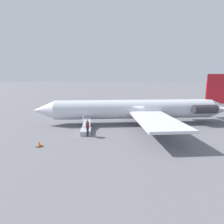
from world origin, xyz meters
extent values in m
plane|color=slate|center=(0.00, 0.00, 0.00)|extent=(600.00, 600.00, 0.00)
cylinder|color=silver|center=(0.00, 0.00, 1.93)|extent=(20.42, 9.47, 2.49)
cone|color=silver|center=(11.07, 4.03, 1.93)|extent=(3.41, 3.23, 2.44)
cone|color=silver|center=(-11.31, -4.12, 1.93)|extent=(3.88, 3.40, 2.44)
cube|color=red|center=(-10.70, -3.90, 4.55)|extent=(3.35, 1.38, 3.99)
cube|color=silver|center=(-11.03, -4.02, 2.18)|extent=(3.79, 7.07, 0.12)
cube|color=silver|center=(-2.90, 4.92, 1.74)|extent=(6.74, 9.58, 0.25)
cube|color=silver|center=(0.95, -5.64, 1.74)|extent=(6.74, 9.58, 0.25)
cylinder|color=#2D2D33|center=(-8.70, -1.31, 2.12)|extent=(3.19, 2.08, 1.12)
cylinder|color=#2D2D33|center=(-7.50, -4.60, 2.12)|extent=(3.19, 2.08, 1.12)
cylinder|color=black|center=(6.36, 2.32, 0.31)|extent=(0.63, 0.36, 0.62)
cylinder|color=#2D2D33|center=(6.36, 2.32, 0.71)|extent=(0.11, 0.11, 0.19)
cylinder|color=black|center=(-2.34, 0.34, 0.31)|extent=(0.63, 0.36, 0.62)
cylinder|color=#2D2D33|center=(-2.34, 0.34, 0.71)|extent=(0.11, 0.11, 0.19)
cylinder|color=black|center=(-1.57, -1.77, 0.31)|extent=(0.63, 0.36, 0.62)
cylinder|color=#2D2D33|center=(-1.57, -1.77, 0.71)|extent=(0.11, 0.11, 0.19)
cube|color=#B2B2B7|center=(4.43, 6.08, 0.25)|extent=(1.65, 2.07, 0.50)
cube|color=#B2B2B7|center=(5.12, 4.20, 0.81)|extent=(1.61, 2.41, 0.74)
cube|color=#B2B2B7|center=(5.54, 4.36, 1.31)|extent=(0.81, 2.10, 0.68)
cube|color=#23232D|center=(3.88, 6.82, 0.42)|extent=(0.28, 0.33, 0.85)
cylinder|color=#33384C|center=(3.88, 6.82, 1.18)|extent=(0.36, 0.36, 0.65)
sphere|color=#936B4C|center=(3.88, 6.82, 1.62)|extent=(0.24, 0.24, 0.24)
cube|color=#592323|center=(3.79, 7.07, 1.21)|extent=(0.32, 0.26, 0.44)
cube|color=black|center=(6.87, 10.57, 0.01)|extent=(0.47, 0.47, 0.03)
cone|color=orange|center=(6.87, 10.57, 0.26)|extent=(0.36, 0.36, 0.51)
camera|label=1|loc=(-3.24, 22.86, 5.85)|focal=28.00mm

